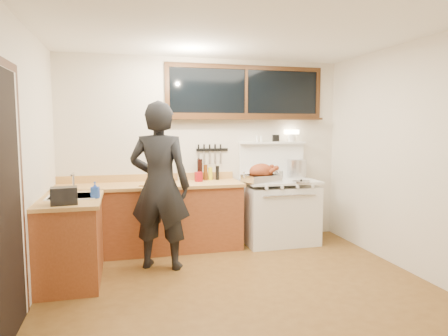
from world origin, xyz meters
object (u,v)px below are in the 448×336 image
object	(u,v)px
vintage_stove	(279,210)
man	(160,186)
cutting_board	(154,181)
roast_turkey	(262,174)

from	to	relation	value
vintage_stove	man	world-z (taller)	man
cutting_board	roast_turkey	size ratio (longest dim) A/B	0.75
vintage_stove	cutting_board	xyz separation A→B (m)	(-1.76, -0.08, 0.48)
man	cutting_board	xyz separation A→B (m)	(-0.02, 0.55, -0.02)
vintage_stove	cutting_board	world-z (taller)	vintage_stove
vintage_stove	cutting_board	size ratio (longest dim) A/B	4.12
man	roast_turkey	bearing A→B (deg)	18.82
cutting_board	vintage_stove	bearing A→B (deg)	2.47
vintage_stove	man	bearing A→B (deg)	-160.13
man	roast_turkey	distance (m)	1.50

